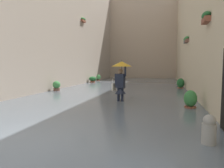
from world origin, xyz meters
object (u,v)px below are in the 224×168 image
person_wading (121,75)px  potted_plant_far_right (98,78)px  potted_plant_mid_right (93,80)px  potted_plant_near_right (57,87)px  mooring_bollard (209,135)px  potted_plant_mid_left (181,84)px  potted_plant_near_left (190,101)px

person_wading → potted_plant_far_right: size_ratio=2.33×
person_wading → potted_plant_mid_right: 10.65m
person_wading → potted_plant_near_right: size_ratio=2.45×
mooring_bollard → potted_plant_mid_right: bearing=-62.4°
potted_plant_mid_left → mooring_bollard: bearing=88.6°
potted_plant_far_right → potted_plant_near_left: 14.62m
potted_plant_mid_right → potted_plant_mid_left: (-7.61, 3.22, 0.01)m
potted_plant_far_right → mooring_bollard: potted_plant_far_right is taller
potted_plant_near_right → potted_plant_near_left: potted_plant_near_left is taller
mooring_bollard → potted_plant_near_right: bearing=-44.9°
potted_plant_mid_left → mooring_bollard: size_ratio=1.11×
potted_plant_mid_right → mooring_bollard: 15.85m
potted_plant_near_right → potted_plant_near_left: size_ratio=0.95×
potted_plant_near_right → mooring_bollard: 10.41m
person_wading → potted_plant_mid_left: 7.03m
potted_plant_far_right → mooring_bollard: 17.88m
potted_plant_mid_right → potted_plant_near_left: bearing=125.8°
potted_plant_far_right → potted_plant_mid_left: 9.45m
person_wading → potted_plant_mid_right: person_wading is taller
potted_plant_far_right → potted_plant_mid_left: size_ratio=0.96×
person_wading → potted_plant_mid_left: bearing=-115.2°
potted_plant_mid_left → mooring_bollard: 10.82m
potted_plant_near_right → potted_plant_mid_left: 8.40m
potted_plant_near_right → person_wading: bearing=148.8°
potted_plant_mid_left → potted_plant_near_left: size_ratio=1.04×
potted_plant_far_right → potted_plant_near_right: bearing=90.6°
potted_plant_far_right → person_wading: bearing=112.1°
mooring_bollard → potted_plant_mid_left: bearing=-91.4°
person_wading → potted_plant_mid_left: size_ratio=2.25×
potted_plant_mid_right → potted_plant_far_right: potted_plant_far_right is taller
person_wading → potted_plant_near_right: person_wading is taller
potted_plant_far_right → potted_plant_mid_right: bearing=93.2°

